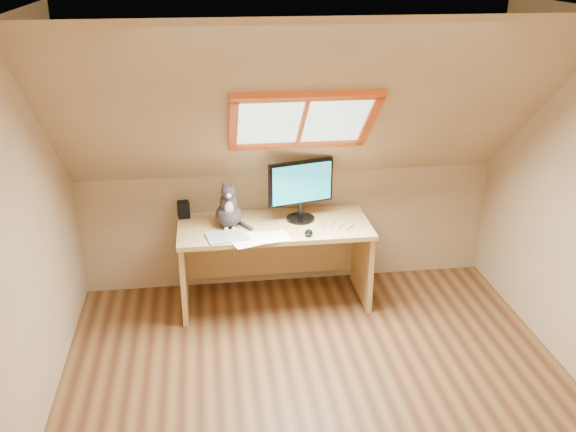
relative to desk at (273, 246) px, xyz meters
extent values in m
plane|color=brown|center=(0.17, -1.45, -0.48)|extent=(3.50, 3.50, 0.00)
cube|color=tan|center=(-1.58, -1.45, 0.72)|extent=(0.02, 3.50, 2.40)
cube|color=tan|center=(0.17, 0.30, 0.02)|extent=(3.50, 0.02, 1.00)
cube|color=silver|center=(0.17, -2.22, 1.92)|extent=(3.50, 1.95, 0.02)
cube|color=tan|center=(0.17, -0.47, 1.22)|extent=(3.50, 1.56, 1.41)
cube|color=#B2E0CC|center=(0.17, -0.39, 1.15)|extent=(0.90, 0.53, 0.48)
cube|color=#EF5B16|center=(0.17, -0.39, 1.15)|extent=(1.02, 0.64, 0.59)
cube|color=#E0B96A|center=(0.00, -0.07, 0.20)|extent=(1.53, 0.67, 0.04)
cube|color=#E0B96A|center=(-0.73, -0.07, -0.15)|extent=(0.04, 0.60, 0.66)
cube|color=#E0B96A|center=(0.73, -0.07, -0.15)|extent=(0.04, 0.60, 0.66)
cube|color=#E0B96A|center=(0.00, 0.24, -0.15)|extent=(1.43, 0.03, 0.46)
cylinder|color=black|center=(0.22, 0.00, 0.23)|extent=(0.23, 0.23, 0.02)
cylinder|color=black|center=(0.22, 0.00, 0.30)|extent=(0.04, 0.04, 0.12)
cube|color=black|center=(0.22, 0.00, 0.54)|extent=(0.53, 0.18, 0.35)
cube|color=blue|center=(0.23, -0.02, 0.54)|extent=(0.48, 0.13, 0.31)
ellipsoid|color=#393532|center=(-0.36, -0.03, 0.31)|extent=(0.21, 0.26, 0.18)
ellipsoid|color=#393532|center=(-0.36, -0.05, 0.41)|extent=(0.14, 0.14, 0.20)
ellipsoid|color=silver|center=(-0.36, -0.11, 0.39)|extent=(0.07, 0.04, 0.11)
ellipsoid|color=#393532|center=(-0.36, -0.09, 0.52)|extent=(0.11, 0.10, 0.10)
sphere|color=silver|center=(-0.35, -0.14, 0.51)|extent=(0.04, 0.04, 0.04)
cone|color=#393532|center=(-0.39, -0.07, 0.58)|extent=(0.05, 0.05, 0.06)
cone|color=#393532|center=(-0.32, -0.07, 0.58)|extent=(0.05, 0.05, 0.06)
cube|color=black|center=(-0.71, 0.18, 0.28)|extent=(0.10, 0.10, 0.13)
cube|color=#B2B2B7|center=(-0.38, -0.26, 0.22)|extent=(0.34, 0.27, 0.01)
ellipsoid|color=black|center=(0.24, -0.30, 0.24)|extent=(0.09, 0.13, 0.04)
cube|color=white|center=(-0.14, -0.33, 0.22)|extent=(0.33, 0.27, 0.00)
cube|color=white|center=(-0.14, -0.33, 0.22)|extent=(0.32, 0.24, 0.00)
cube|color=white|center=(-0.14, -0.33, 0.22)|extent=(0.35, 0.30, 0.00)
camera|label=1|loc=(-0.52, -4.72, 2.25)|focal=40.00mm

